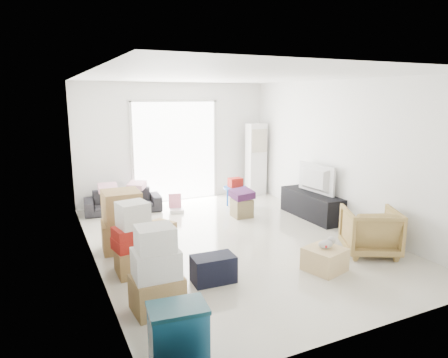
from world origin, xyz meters
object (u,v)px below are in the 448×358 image
storage_bins (178,336)px  ottoman (242,208)px  ac_tower (256,159)px  television (312,190)px  tv_console (311,205)px  wood_crate (325,259)px  sofa (123,198)px  armchair (370,229)px  kids_table (235,186)px

storage_bins → ottoman: (2.65, 3.80, -0.12)m
ac_tower → television: ac_tower is taller
tv_console → wood_crate: (-1.39, -2.11, -0.09)m
tv_console → sofa: bearing=148.9°
ac_tower → television: 2.18m
ac_tower → armchair: bearing=-94.3°
ottoman → tv_console: bearing=-26.7°
armchair → kids_table: bearing=-50.7°
sofa → wood_crate: bearing=-59.0°
television → wood_crate: size_ratio=2.03×
ac_tower → wood_crate: size_ratio=3.60×
tv_console → storage_bins: (-3.90, -3.17, 0.05)m
sofa → storage_bins: bearing=-90.5°
storage_bins → wood_crate: size_ratio=1.23×
tv_console → storage_bins: size_ratio=2.55×
wood_crate → sofa: bearing=115.4°
sofa → wood_crate: sofa is taller
ottoman → wood_crate: ottoman is taller
television → tv_console: bearing=-0.0°
television → sofa: 3.91m
ottoman → kids_table: size_ratio=0.57×
ac_tower → armchair: 4.11m
armchair → ottoman: bearing=-43.0°
armchair → tv_console: bearing=-72.9°
ac_tower → armchair: ac_tower is taller
television → ottoman: (-1.25, 0.63, -0.39)m
wood_crate → kids_table: bearing=84.1°
ac_tower → ottoman: ac_tower is taller
armchair → ottoman: armchair is taller
storage_bins → television: bearing=39.1°
armchair → ottoman: (-0.89, 2.54, -0.21)m
tv_console → television: bearing=0.0°
tv_console → armchair: size_ratio=1.91×
television → armchair: size_ratio=1.24×
sofa → ottoman: bearing=-27.8°
ac_tower → sofa: bearing=-177.4°
ottoman → television: bearing=-26.7°
sofa → kids_table: bearing=-10.3°
kids_table → tv_console: bearing=-52.7°
wood_crate → ottoman: bearing=87.1°
wood_crate → television: bearing=56.7°
ac_tower → ottoman: (-1.20, -1.53, -0.69)m
ac_tower → kids_table: ac_tower is taller
tv_console → armchair: (-0.35, -1.91, 0.14)m
ottoman → kids_table: 0.80m
ottoman → wood_crate: size_ratio=0.76×
sofa → armchair: (2.99, -3.92, 0.09)m
storage_bins → ottoman: 4.64m
ac_tower → television: (0.05, -2.16, -0.30)m
armchair → kids_table: size_ratio=1.23×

